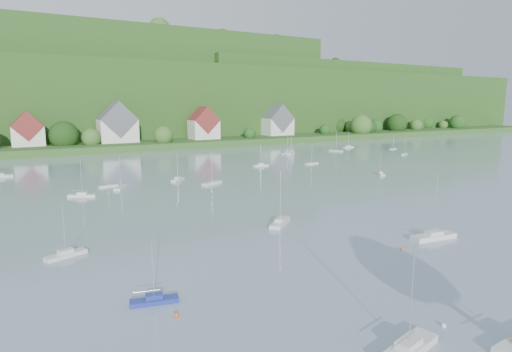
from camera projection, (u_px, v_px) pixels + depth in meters
The scene contains 16 objects.
far_shore_strip at pixel (102, 144), 196.54m from camera, with size 600.00×60.00×3.00m, color #2C5620.
forested_ridge at pixel (78, 98), 251.71m from camera, with size 620.00×181.22×69.89m.
village_building_1 at pixel (28, 132), 171.15m from camera, with size 12.00×9.36×14.00m.
village_building_2 at pixel (117, 126), 187.30m from camera, with size 16.00×11.44×18.00m.
village_building_3 at pixel (204, 126), 205.46m from camera, with size 13.00×10.40×15.50m.
village_building_4 at pixel (278, 123), 231.04m from camera, with size 15.00×10.40×16.50m.
near_sailboat_0 at pixel (408, 348), 34.19m from camera, with size 6.91×3.33×9.00m.
near_sailboat_1 at pixel (154, 300), 42.76m from camera, with size 4.95×2.37×6.44m.
near_sailboat_3 at pixel (280, 222), 70.62m from camera, with size 6.20×5.79×8.96m.
near_sailboat_4 at pixel (433, 236), 63.08m from camera, with size 7.39×2.92×9.71m.
near_sailboat_6 at pixel (66, 254), 55.74m from camera, with size 5.47×3.16×7.12m.
mooring_buoy_1 at pixel (444, 327), 38.27m from camera, with size 0.45×0.45×0.45m, color silver.
mooring_buoy_2 at pixel (402, 250), 58.58m from camera, with size 0.41×0.41×0.41m, color #DB531C.
mooring_buoy_3 at pixel (197, 232), 66.52m from camera, with size 0.37×0.37×0.37m, color #DB531C.
mooring_buoy_5 at pixel (177, 316), 40.22m from camera, with size 0.50×0.50×0.50m, color #DB531C.
far_sailboat_cluster at pixel (193, 168), 131.25m from camera, with size 200.16×66.69×8.71m.
Camera 1 is at (-36.55, -5.53, 19.74)m, focal length 30.00 mm.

